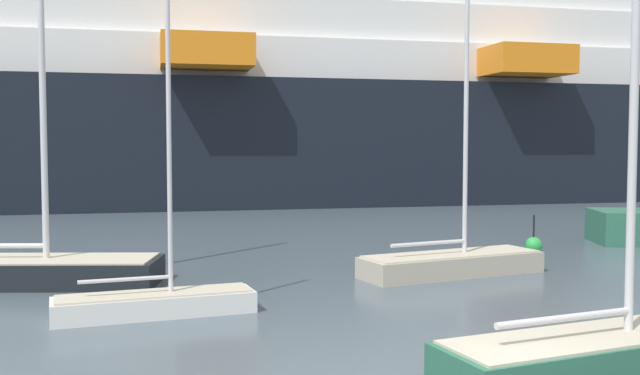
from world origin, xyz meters
name	(u,v)px	position (x,y,z in m)	size (l,w,h in m)	color
sailboat_1	(155,300)	(-4.87, 6.51, 0.33)	(4.18, 1.62, 6.48)	white
sailboat_4	(452,260)	(2.88, 9.65, 0.41)	(5.35, 2.65, 8.61)	#BCB29E
sailboat_5	(607,343)	(2.07, 1.35, 0.44)	(5.82, 2.59, 9.19)	#2D6B51
sailboat_7	(26,262)	(-8.11, 10.53, 0.56)	(6.87, 3.18, 13.06)	black
channel_buoy_1	(533,245)	(6.89, 12.68, 0.28)	(0.55, 0.55, 1.26)	green
cruise_ship	(192,85)	(-3.09, 39.01, 7.37)	(130.23, 23.09, 22.97)	black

